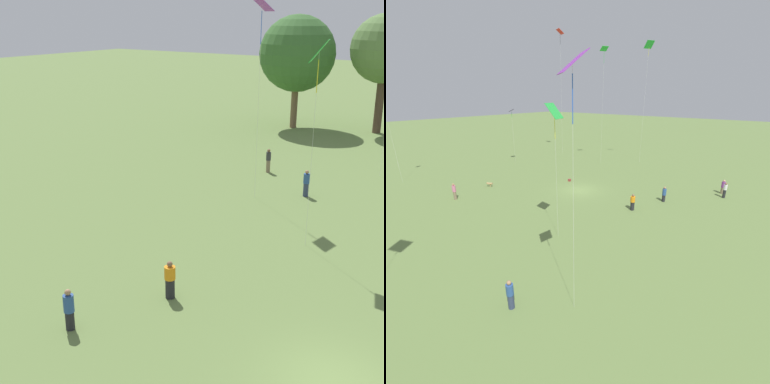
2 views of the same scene
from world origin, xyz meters
The scene contains 15 objects.
ground_plane centered at (0.00, 0.00, 0.00)m, with size 240.00×240.00×0.00m, color olive.
person_0 centered at (-8.32, 16.69, 0.87)m, with size 0.49×0.49×1.76m.
person_1 centered at (-13.69, -9.27, 0.82)m, with size 0.56×0.56×1.67m.
person_2 centered at (-14.09, -7.95, 0.88)m, with size 0.37×0.37×1.76m.
person_3 centered at (-7.58, 1.29, 0.81)m, with size 0.66×0.66×1.67m.
person_4 centered at (8.94, 10.68, 0.92)m, with size 0.48×0.48×1.83m.
person_6 centered at (-9.22, -2.75, 0.83)m, with size 0.44×0.44×1.68m.
kite_1 centered at (5.64, -13.16, 16.42)m, with size 1.34×1.39×17.44m.
kite_2 centered at (16.46, -3.71, 8.21)m, with size 1.17×1.15×8.69m.
kite_4 centered at (-10.91, 14.58, 11.51)m, with size 1.64×1.58×12.23m.
kite_5 centered at (-5.16, 9.52, 9.46)m, with size 1.15×1.46×10.18m.
kite_7 centered at (0.56, -17.42, 17.19)m, with size 1.44×1.58×18.22m.
kite_8 centered at (16.34, -15.46, 20.21)m, with size 1.50×1.38×21.43m.
dog_0 centered at (9.65, 5.90, 0.38)m, with size 0.72×0.56×0.54m.
picnic_bag_0 centered at (3.19, -1.91, 0.15)m, with size 0.35×0.38×0.30m.
Camera 2 is at (-17.70, 22.90, 10.62)m, focal length 24.00 mm.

